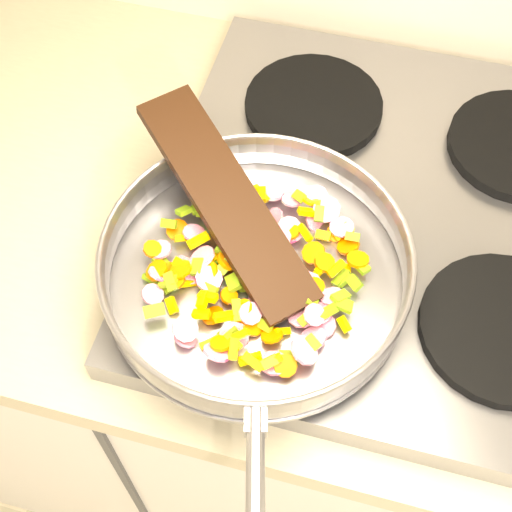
# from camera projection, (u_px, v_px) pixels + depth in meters

# --- Properties ---
(cooktop) EXTENTS (0.60, 0.60, 0.04)m
(cooktop) POSITION_uv_depth(u_px,v_px,m) (395.00, 218.00, 0.91)
(cooktop) COLOR #939399
(cooktop) RESTS_ON counter_top
(grate_fl) EXTENTS (0.19, 0.19, 0.02)m
(grate_fl) POSITION_uv_depth(u_px,v_px,m) (262.00, 273.00, 0.84)
(grate_fl) COLOR black
(grate_fl) RESTS_ON cooktop
(grate_fr) EXTENTS (0.19, 0.19, 0.02)m
(grate_fr) POSITION_uv_depth(u_px,v_px,m) (504.00, 328.00, 0.80)
(grate_fr) COLOR black
(grate_fr) RESTS_ON cooktop
(grate_bl) EXTENTS (0.19, 0.19, 0.02)m
(grate_bl) POSITION_uv_depth(u_px,v_px,m) (314.00, 106.00, 0.98)
(grate_bl) COLOR black
(grate_bl) RESTS_ON cooktop
(saute_pan) EXTENTS (0.39, 0.55, 0.06)m
(saute_pan) POSITION_uv_depth(u_px,v_px,m) (256.00, 267.00, 0.79)
(saute_pan) COLOR #9E9EA5
(saute_pan) RESTS_ON grate_fl
(vegetable_heap) EXTENTS (0.26, 0.26, 0.05)m
(vegetable_heap) POSITION_uv_depth(u_px,v_px,m) (257.00, 270.00, 0.80)
(vegetable_heap) COLOR #F06C00
(vegetable_heap) RESTS_ON saute_pan
(wooden_spatula) EXTENTS (0.27, 0.26, 0.08)m
(wooden_spatula) POSITION_uv_depth(u_px,v_px,m) (226.00, 200.00, 0.81)
(wooden_spatula) COLOR black
(wooden_spatula) RESTS_ON saute_pan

